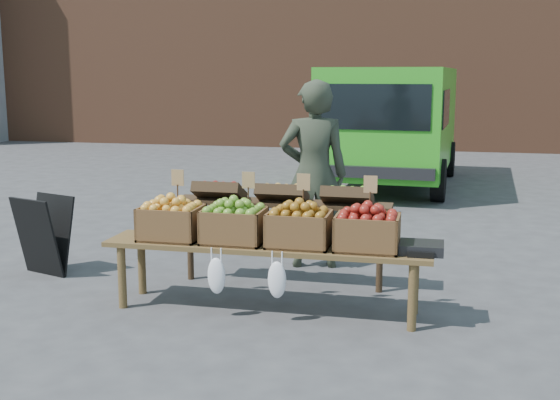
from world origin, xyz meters
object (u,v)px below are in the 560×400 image
(crate_red_apples, at_px, (299,229))
(back_table, at_px, (282,231))
(chalkboard_sign, at_px, (44,235))
(vendor, at_px, (314,175))
(weighing_scale, at_px, (422,248))
(delivery_van, at_px, (393,128))
(crate_russet_pears, at_px, (234,226))
(display_bench, at_px, (266,278))
(crate_golden_apples, at_px, (171,223))
(crate_green_apples, at_px, (367,232))

(crate_red_apples, bearing_deg, back_table, 113.01)
(crate_red_apples, bearing_deg, chalkboard_sign, 167.98)
(vendor, height_order, weighing_scale, vendor)
(delivery_van, distance_m, crate_red_apples, 7.00)
(crate_russet_pears, xyz_separation_m, crate_red_apples, (0.55, 0.00, 0.00))
(back_table, relative_size, crate_russet_pears, 4.20)
(display_bench, relative_size, crate_golden_apples, 5.40)
(delivery_van, xyz_separation_m, display_bench, (-0.53, -6.98, -0.74))
(vendor, bearing_deg, chalkboard_sign, 6.15)
(delivery_van, bearing_deg, crate_green_apples, -84.19)
(vendor, distance_m, chalkboard_sign, 2.72)
(vendor, xyz_separation_m, crate_golden_apples, (-0.95, -1.45, -0.24))
(crate_golden_apples, xyz_separation_m, crate_red_apples, (1.10, 0.00, 0.00))
(back_table, bearing_deg, display_bench, -87.55)
(display_bench, distance_m, crate_red_apples, 0.51)
(vendor, height_order, crate_red_apples, vendor)
(chalkboard_sign, relative_size, crate_red_apples, 1.58)
(chalkboard_sign, relative_size, crate_golden_apples, 1.58)
(back_table, bearing_deg, chalkboard_sign, -176.27)
(weighing_scale, bearing_deg, crate_golden_apples, 180.00)
(vendor, relative_size, crate_russet_pears, 3.79)
(crate_russet_pears, bearing_deg, back_table, 71.26)
(delivery_van, distance_m, chalkboard_sign, 7.08)
(delivery_van, distance_m, weighing_scale, 7.03)
(crate_red_apples, relative_size, weighing_scale, 1.47)
(back_table, xyz_separation_m, display_bench, (0.03, -0.72, -0.24))
(vendor, distance_m, crate_golden_apples, 1.75)
(crate_golden_apples, relative_size, weighing_scale, 1.47)
(chalkboard_sign, bearing_deg, weighing_scale, 9.65)
(back_table, distance_m, weighing_scale, 1.47)
(delivery_van, height_order, display_bench, delivery_van)
(display_bench, height_order, crate_green_apples, crate_green_apples)
(delivery_van, distance_m, display_bench, 7.04)
(chalkboard_sign, height_order, display_bench, chalkboard_sign)
(vendor, xyz_separation_m, crate_green_apples, (0.70, -1.45, -0.24))
(back_table, distance_m, crate_russet_pears, 0.78)
(crate_red_apples, height_order, weighing_scale, crate_red_apples)
(crate_red_apples, bearing_deg, crate_golden_apples, 180.00)
(vendor, xyz_separation_m, crate_red_apples, (0.15, -1.45, -0.24))
(back_table, relative_size, crate_golden_apples, 4.20)
(display_bench, relative_size, crate_green_apples, 5.40)
(chalkboard_sign, distance_m, back_table, 2.36)
(display_bench, height_order, crate_red_apples, crate_red_apples)
(display_bench, xyz_separation_m, crate_green_apples, (0.82, 0.00, 0.42))
(chalkboard_sign, height_order, crate_green_apples, crate_green_apples)
(display_bench, xyz_separation_m, weighing_scale, (1.25, 0.00, 0.33))
(chalkboard_sign, xyz_separation_m, crate_russet_pears, (2.11, -0.57, 0.32))
(delivery_van, height_order, vendor, delivery_van)
(vendor, bearing_deg, back_table, 64.55)
(display_bench, xyz_separation_m, crate_golden_apples, (-0.82, 0.00, 0.42))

